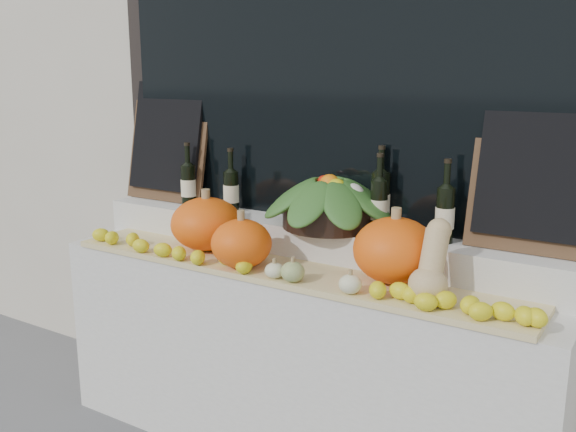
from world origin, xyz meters
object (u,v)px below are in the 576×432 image
(pumpkin_right, at_px, (395,250))
(butternut_squash, at_px, (432,267))
(pumpkin_left, at_px, (207,224))
(produce_bowl, at_px, (329,201))
(wine_bottle_tall, at_px, (380,200))

(pumpkin_right, distance_m, butternut_squash, 0.22)
(pumpkin_left, height_order, produce_bowl, produce_bowl)
(butternut_squash, relative_size, wine_bottle_tall, 0.79)
(pumpkin_left, relative_size, pumpkin_right, 1.01)
(pumpkin_left, xyz_separation_m, produce_bowl, (0.53, 0.20, 0.13))
(pumpkin_right, height_order, wine_bottle_tall, wine_bottle_tall)
(pumpkin_right, height_order, produce_bowl, produce_bowl)
(pumpkin_left, height_order, butternut_squash, butternut_squash)
(butternut_squash, height_order, wine_bottle_tall, wine_bottle_tall)
(pumpkin_left, xyz_separation_m, butternut_squash, (1.10, -0.08, 0.00))
(pumpkin_right, height_order, butternut_squash, butternut_squash)
(produce_bowl, xyz_separation_m, wine_bottle_tall, (0.21, 0.07, 0.01))
(pumpkin_right, relative_size, butternut_squash, 1.13)
(pumpkin_left, xyz_separation_m, pumpkin_right, (0.91, 0.03, 0.01))
(pumpkin_right, relative_size, produce_bowl, 0.52)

